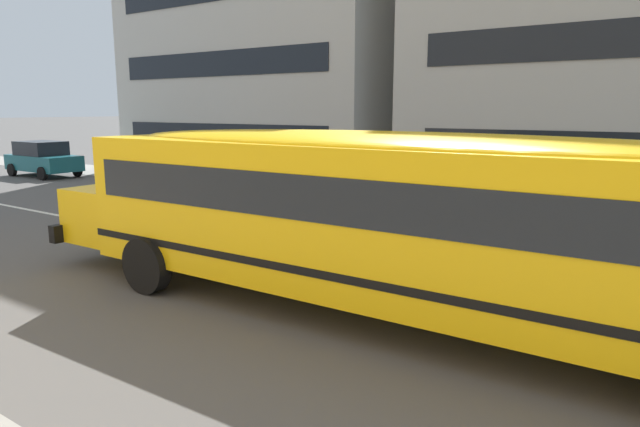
# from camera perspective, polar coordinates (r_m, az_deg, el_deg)

# --- Properties ---
(ground_plane) EXTENTS (400.00, 400.00, 0.00)m
(ground_plane) POSITION_cam_1_polar(r_m,az_deg,el_deg) (9.95, 17.61, -8.34)
(ground_plane) COLOR #54514F
(sidewalk_far) EXTENTS (120.00, 3.00, 0.01)m
(sidewalk_far) POSITION_cam_1_polar(r_m,az_deg,el_deg) (17.60, 25.52, -0.72)
(sidewalk_far) COLOR gray
(sidewalk_far) RESTS_ON ground_plane
(lane_centreline) EXTENTS (110.00, 0.16, 0.01)m
(lane_centreline) POSITION_cam_1_polar(r_m,az_deg,el_deg) (9.95, 17.61, -8.32)
(lane_centreline) COLOR silver
(lane_centreline) RESTS_ON ground_plane
(school_bus) EXTENTS (12.68, 3.01, 2.83)m
(school_bus) POSITION_cam_1_polar(r_m,az_deg,el_deg) (8.38, 6.17, 0.46)
(school_bus) COLOR yellow
(school_bus) RESTS_ON ground_plane
(parked_car_maroon_under_tree) EXTENTS (3.97, 2.01, 1.64)m
(parked_car_maroon_under_tree) POSITION_cam_1_polar(r_m,az_deg,el_deg) (18.16, -2.86, 3.31)
(parked_car_maroon_under_tree) COLOR maroon
(parked_car_maroon_under_tree) RESTS_ON ground_plane
(parked_car_teal_past_driveway) EXTENTS (3.91, 1.91, 1.64)m
(parked_car_teal_past_driveway) POSITION_cam_1_polar(r_m,az_deg,el_deg) (29.48, -26.29, 5.03)
(parked_car_teal_past_driveway) COLOR #195B66
(parked_car_teal_past_driveway) RESTS_ON ground_plane
(apartment_block_far_left) EXTENTS (14.55, 12.50, 16.50)m
(apartment_block_far_left) POSITION_cam_1_polar(r_m,az_deg,el_deg) (31.48, -2.16, 19.93)
(apartment_block_far_left) COLOR #B7B7B2
(apartment_block_far_left) RESTS_ON ground_plane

